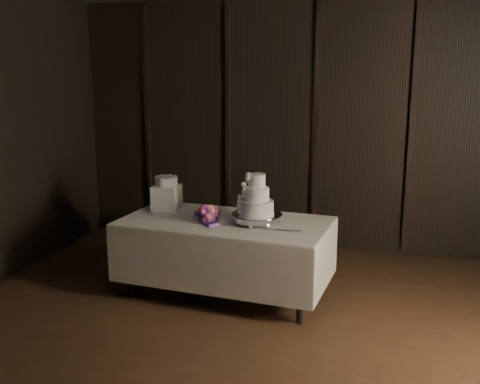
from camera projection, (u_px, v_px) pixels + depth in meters
name	position (u px, v px, depth m)	size (l,w,h in m)	color
room	(232.00, 184.00, 3.45)	(6.08, 7.08, 3.08)	black
display_table	(225.00, 254.00, 5.47)	(2.06, 1.18, 0.76)	#EFE4CE
cake_stand	(257.00, 218.00, 5.30)	(0.48, 0.48, 0.09)	silver
wedding_cake	(253.00, 198.00, 5.25)	(0.37, 0.32, 0.38)	white
bouquet	(208.00, 214.00, 5.36)	(0.31, 0.41, 0.20)	#D95B70
box_pedestal	(167.00, 197.00, 5.79)	(0.26, 0.26, 0.25)	white
small_cake	(166.00, 181.00, 5.76)	(0.23, 0.23, 0.09)	white
cake_knife	(277.00, 230.00, 5.07)	(0.37, 0.02, 0.01)	silver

